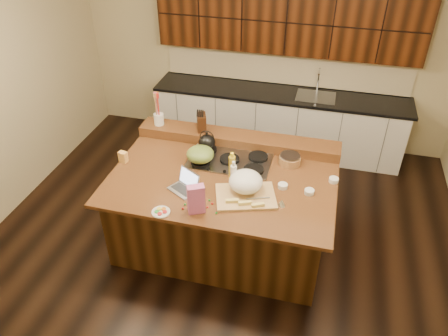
# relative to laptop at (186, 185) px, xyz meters

# --- Properties ---
(room) EXTENTS (5.52, 5.02, 2.72)m
(room) POSITION_rel_laptop_xyz_m (0.32, 0.30, 0.38)
(room) COLOR black
(room) RESTS_ON ground
(island) EXTENTS (2.40, 1.60, 0.92)m
(island) POSITION_rel_laptop_xyz_m (0.32, 0.30, -0.51)
(island) COLOR black
(island) RESTS_ON ground
(back_ledge) EXTENTS (2.40, 0.30, 0.12)m
(back_ledge) POSITION_rel_laptop_xyz_m (0.32, 1.00, 0.01)
(back_ledge) COLOR black
(back_ledge) RESTS_ON island
(cooktop) EXTENTS (0.92, 0.52, 0.05)m
(cooktop) POSITION_rel_laptop_xyz_m (0.32, 0.60, -0.04)
(cooktop) COLOR gray
(cooktop) RESTS_ON island
(back_counter) EXTENTS (3.70, 0.66, 2.40)m
(back_counter) POSITION_rel_laptop_xyz_m (0.62, 2.52, 0.01)
(back_counter) COLOR silver
(back_counter) RESTS_ON ground
(kettle) EXTENTS (0.23, 0.23, 0.18)m
(kettle) POSITION_rel_laptop_xyz_m (0.02, 0.73, 0.08)
(kettle) COLOR black
(kettle) RESTS_ON cooktop
(green_bowl) EXTENTS (0.38, 0.38, 0.17)m
(green_bowl) POSITION_rel_laptop_xyz_m (0.02, 0.47, 0.08)
(green_bowl) COLOR #576F2C
(green_bowl) RESTS_ON cooktop
(laptop) EXTENTS (0.35, 0.33, 0.20)m
(laptop) POSITION_rel_laptop_xyz_m (0.00, 0.00, 0.00)
(laptop) COLOR #B7B7BC
(laptop) RESTS_ON island
(oil_bottle) EXTENTS (0.09, 0.09, 0.27)m
(oil_bottle) POSITION_rel_laptop_xyz_m (0.42, 0.30, 0.08)
(oil_bottle) COLOR gold
(oil_bottle) RESTS_ON island
(vinegar_bottle) EXTENTS (0.08, 0.08, 0.25)m
(vinegar_bottle) POSITION_rel_laptop_xyz_m (0.46, 0.17, 0.07)
(vinegar_bottle) COLOR silver
(vinegar_bottle) RESTS_ON island
(wooden_tray) EXTENTS (0.69, 0.59, 0.24)m
(wooden_tray) POSITION_rel_laptop_xyz_m (0.61, 0.08, 0.05)
(wooden_tray) COLOR tan
(wooden_tray) RESTS_ON island
(ramekin_a) EXTENTS (0.13, 0.13, 0.04)m
(ramekin_a) POSITION_rel_laptop_xyz_m (0.96, 0.27, -0.03)
(ramekin_a) COLOR white
(ramekin_a) RESTS_ON island
(ramekin_b) EXTENTS (0.13, 0.13, 0.04)m
(ramekin_b) POSITION_rel_laptop_xyz_m (1.24, 0.24, -0.03)
(ramekin_b) COLOR white
(ramekin_b) RESTS_ON island
(ramekin_c) EXTENTS (0.12, 0.12, 0.04)m
(ramekin_c) POSITION_rel_laptop_xyz_m (1.47, 0.50, -0.03)
(ramekin_c) COLOR white
(ramekin_c) RESTS_ON island
(strainer_bowl) EXTENTS (0.26, 0.26, 0.09)m
(strainer_bowl) POSITION_rel_laptop_xyz_m (0.97, 0.73, -0.01)
(strainer_bowl) COLOR #996B3F
(strainer_bowl) RESTS_ON island
(kitchen_timer) EXTENTS (0.10, 0.10, 0.07)m
(kitchen_timer) POSITION_rel_laptop_xyz_m (0.99, -0.02, -0.02)
(kitchen_timer) COLOR silver
(kitchen_timer) RESTS_ON island
(pink_bag) EXTENTS (0.18, 0.15, 0.30)m
(pink_bag) POSITION_rel_laptop_xyz_m (0.22, -0.31, 0.10)
(pink_bag) COLOR #CA5F9B
(pink_bag) RESTS_ON island
(candy_plate) EXTENTS (0.22, 0.22, 0.01)m
(candy_plate) POSITION_rel_laptop_xyz_m (-0.11, -0.41, -0.05)
(candy_plate) COLOR white
(candy_plate) RESTS_ON island
(package_box) EXTENTS (0.10, 0.08, 0.13)m
(package_box) POSITION_rel_laptop_xyz_m (-0.83, 0.29, 0.01)
(package_box) COLOR #F6B557
(package_box) RESTS_ON island
(utensil_crock) EXTENTS (0.13, 0.13, 0.14)m
(utensil_crock) POSITION_rel_laptop_xyz_m (-0.67, 1.00, 0.14)
(utensil_crock) COLOR white
(utensil_crock) RESTS_ON back_ledge
(knife_block) EXTENTS (0.16, 0.19, 0.21)m
(knife_block) POSITION_rel_laptop_xyz_m (-0.13, 1.00, 0.17)
(knife_block) COLOR black
(knife_block) RESTS_ON back_ledge
(gumdrop_0) EXTENTS (0.02, 0.02, 0.02)m
(gumdrop_0) POSITION_rel_laptop_xyz_m (0.33, -0.17, -0.04)
(gumdrop_0) COLOR red
(gumdrop_0) RESTS_ON island
(gumdrop_1) EXTENTS (0.02, 0.02, 0.02)m
(gumdrop_1) POSITION_rel_laptop_xyz_m (0.08, -0.15, -0.04)
(gumdrop_1) COLOR #198C26
(gumdrop_1) RESTS_ON island
(gumdrop_2) EXTENTS (0.02, 0.02, 0.02)m
(gumdrop_2) POSITION_rel_laptop_xyz_m (0.30, -0.24, -0.04)
(gumdrop_2) COLOR red
(gumdrop_2) RESTS_ON island
(gumdrop_3) EXTENTS (0.02, 0.02, 0.02)m
(gumdrop_3) POSITION_rel_laptop_xyz_m (0.08, -0.25, -0.04)
(gumdrop_3) COLOR #198C26
(gumdrop_3) RESTS_ON island
(gumdrop_4) EXTENTS (0.02, 0.02, 0.02)m
(gumdrop_4) POSITION_rel_laptop_xyz_m (0.22, -0.24, -0.04)
(gumdrop_4) COLOR red
(gumdrop_4) RESTS_ON island
(gumdrop_5) EXTENTS (0.02, 0.02, 0.02)m
(gumdrop_5) POSITION_rel_laptop_xyz_m (0.29, -0.13, -0.04)
(gumdrop_5) COLOR #198C26
(gumdrop_5) RESTS_ON island
(gumdrop_6) EXTENTS (0.02, 0.02, 0.02)m
(gumdrop_6) POSITION_rel_laptop_xyz_m (0.46, -0.25, -0.04)
(gumdrop_6) COLOR red
(gumdrop_6) RESTS_ON island
(gumdrop_7) EXTENTS (0.02, 0.02, 0.02)m
(gumdrop_7) POSITION_rel_laptop_xyz_m (0.15, -0.29, -0.04)
(gumdrop_7) COLOR #198C26
(gumdrop_7) RESTS_ON island
(gumdrop_8) EXTENTS (0.02, 0.02, 0.02)m
(gumdrop_8) POSITION_rel_laptop_xyz_m (0.08, -0.32, -0.04)
(gumdrop_8) COLOR red
(gumdrop_8) RESTS_ON island
(gumdrop_9) EXTENTS (0.02, 0.02, 0.02)m
(gumdrop_9) POSITION_rel_laptop_xyz_m (0.41, -0.30, -0.04)
(gumdrop_9) COLOR #198C26
(gumdrop_9) RESTS_ON island
(gumdrop_10) EXTENTS (0.02, 0.02, 0.02)m
(gumdrop_10) POSITION_rel_laptop_xyz_m (0.22, -0.09, -0.04)
(gumdrop_10) COLOR red
(gumdrop_10) RESTS_ON island
(gumdrop_11) EXTENTS (0.02, 0.02, 0.02)m
(gumdrop_11) POSITION_rel_laptop_xyz_m (0.08, -0.15, -0.04)
(gumdrop_11) COLOR #198C26
(gumdrop_11) RESTS_ON island
(gumdrop_12) EXTENTS (0.02, 0.02, 0.02)m
(gumdrop_12) POSITION_rel_laptop_xyz_m (0.13, -0.30, -0.04)
(gumdrop_12) COLOR red
(gumdrop_12) RESTS_ON island
(gumdrop_13) EXTENTS (0.02, 0.02, 0.02)m
(gumdrop_13) POSITION_rel_laptop_xyz_m (0.51, -0.11, -0.04)
(gumdrop_13) COLOR #198C26
(gumdrop_13) RESTS_ON island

